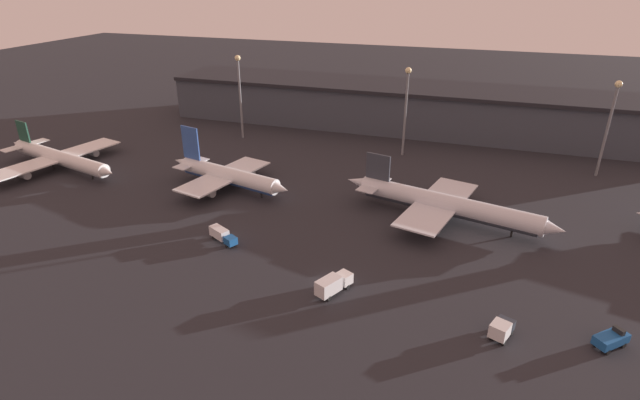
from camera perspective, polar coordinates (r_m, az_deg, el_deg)
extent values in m
plane|color=#26262B|center=(91.11, 1.01, -9.24)|extent=(600.00, 600.00, 0.00)
cube|color=#3D424C|center=(177.42, 10.77, 10.11)|extent=(172.72, 24.12, 13.91)
cube|color=black|center=(175.69, 10.97, 12.49)|extent=(172.72, 26.12, 1.20)
cylinder|color=white|center=(156.49, -27.58, 4.33)|extent=(38.30, 12.66, 3.69)
cylinder|color=#ADB2B7|center=(156.69, -27.53, 4.11)|extent=(36.30, 11.67, 3.13)
cone|color=white|center=(139.97, -23.16, 2.97)|extent=(5.13, 4.45, 3.50)
cone|color=white|center=(173.91, -31.20, 5.50)|extent=(6.11, 4.35, 3.13)
cube|color=#1E4738|center=(168.90, -30.83, 6.75)|extent=(5.11, 1.61, 6.02)
cube|color=white|center=(170.71, -30.64, 5.42)|extent=(6.70, 13.73, 0.24)
cube|color=white|center=(158.24, -27.92, 4.29)|extent=(16.55, 37.62, 0.36)
cylinder|color=gray|center=(162.63, -24.60, 4.98)|extent=(4.42, 2.93, 2.03)
cylinder|color=gray|center=(153.23, -30.79, 2.52)|extent=(4.42, 2.93, 2.03)
cylinder|color=black|center=(146.35, -24.58, 2.50)|extent=(0.50, 0.50, 1.66)
cylinder|color=black|center=(159.60, -27.32, 3.72)|extent=(0.50, 0.50, 1.66)
cylinder|color=black|center=(158.26, -28.20, 3.37)|extent=(0.50, 0.50, 1.66)
cylinder|color=white|center=(128.08, -10.40, 2.82)|extent=(29.57, 10.81, 3.98)
cylinder|color=#2D519E|center=(128.34, -10.38, 2.53)|extent=(28.00, 9.89, 3.38)
cone|color=white|center=(118.59, -4.64, 1.32)|extent=(5.53, 4.80, 3.78)
cone|color=white|center=(138.79, -15.40, 4.21)|extent=(6.60, 4.70, 3.38)
cube|color=#2D519E|center=(134.22, -14.58, 6.33)|extent=(5.51, 1.70, 8.64)
cube|color=white|center=(136.49, -14.50, 4.10)|extent=(6.16, 10.39, 0.24)
cube|color=white|center=(129.21, -10.87, 2.74)|extent=(14.88, 28.32, 0.36)
cylinder|color=gray|center=(134.34, -8.39, 3.19)|extent=(4.77, 3.16, 2.19)
cylinder|color=gray|center=(124.20, -12.84, 0.95)|extent=(4.77, 3.16, 2.19)
cylinder|color=black|center=(122.94, -6.70, 0.64)|extent=(0.50, 0.50, 1.79)
cylinder|color=black|center=(131.18, -10.32, 2.00)|extent=(0.50, 0.50, 1.79)
cylinder|color=black|center=(129.06, -11.26, 1.53)|extent=(0.50, 0.50, 1.79)
cylinder|color=silver|center=(113.37, 14.32, -0.44)|extent=(40.66, 13.76, 4.26)
cylinder|color=#333842|center=(113.68, 14.28, -0.77)|extent=(38.53, 12.66, 3.62)
cone|color=silver|center=(109.88, 25.03, -2.99)|extent=(5.92, 5.14, 4.05)
cone|color=silver|center=(120.69, 4.51, 2.06)|extent=(7.07, 5.03, 3.62)
cube|color=#333842|center=(116.91, 6.65, 3.79)|extent=(5.89, 1.79, 6.19)
cube|color=silver|center=(118.96, 6.19, 1.80)|extent=(6.68, 11.49, 0.24)
cube|color=silver|center=(114.13, 13.33, -0.44)|extent=(16.17, 31.33, 0.36)
cylinder|color=gray|center=(121.74, 15.14, 0.26)|extent=(5.11, 3.38, 2.34)
cylinder|color=gray|center=(107.23, 12.35, -2.92)|extent=(5.11, 3.38, 2.34)
cylinder|color=black|center=(111.96, 21.06, -3.52)|extent=(0.50, 0.50, 1.92)
cylinder|color=black|center=(116.69, 13.49, -1.27)|extent=(0.50, 0.50, 1.92)
cylinder|color=black|center=(113.76, 12.91, -1.92)|extent=(0.50, 0.50, 1.92)
cube|color=#195199|center=(102.17, -10.18, -4.59)|extent=(2.89, 2.80, 1.54)
cube|color=silver|center=(105.02, -11.44, -3.67)|extent=(5.00, 3.89, 2.06)
cylinder|color=black|center=(103.19, -9.87, -4.90)|extent=(1.03, 0.86, 0.90)
cylinder|color=black|center=(102.49, -10.55, -5.19)|extent=(1.03, 0.86, 0.90)
cylinder|color=black|center=(106.70, -11.33, -3.97)|extent=(1.03, 0.86, 0.90)
cylinder|color=black|center=(106.02, -12.01, -4.23)|extent=(1.03, 0.86, 0.90)
cube|color=white|center=(88.95, 2.79, -8.89)|extent=(3.16, 3.06, 1.96)
cube|color=silver|center=(86.33, 0.99, -9.77)|extent=(4.21, 5.19, 2.61)
cylinder|color=black|center=(90.01, 2.24, -9.39)|extent=(0.94, 1.08, 0.90)
cylinder|color=black|center=(89.02, 3.12, -9.84)|extent=(0.94, 1.08, 0.90)
cylinder|color=black|center=(87.19, 0.10, -10.64)|extent=(0.94, 1.08, 0.90)
cylinder|color=black|center=(86.17, 0.97, -11.14)|extent=(0.94, 1.08, 0.90)
cube|color=#195199|center=(87.88, 30.30, -13.55)|extent=(5.57, 5.45, 1.42)
cube|color=black|center=(88.23, 30.98, -12.66)|extent=(1.68, 1.72, 0.80)
cylinder|color=black|center=(90.04, 30.36, -13.37)|extent=(1.07, 1.06, 0.90)
cylinder|color=black|center=(89.33, 31.30, -13.94)|extent=(1.07, 1.06, 0.90)
cylinder|color=black|center=(87.58, 29.00, -14.16)|extent=(1.07, 1.06, 0.90)
cylinder|color=black|center=(86.86, 29.96, -14.76)|extent=(1.07, 1.06, 0.90)
cube|color=#282D38|center=(84.15, 20.48, -13.08)|extent=(2.86, 2.21, 1.65)
cube|color=silver|center=(82.11, 19.87, -13.80)|extent=(3.40, 3.54, 2.20)
cylinder|color=black|center=(84.91, 19.72, -13.50)|extent=(0.93, 1.07, 0.90)
cylinder|color=black|center=(84.50, 20.94, -13.93)|extent=(0.93, 1.07, 0.90)
cylinder|color=black|center=(82.71, 18.95, -14.53)|extent=(0.93, 1.07, 0.90)
cylinder|color=black|center=(82.29, 20.20, -14.98)|extent=(0.93, 1.07, 0.90)
cylinder|color=slate|center=(165.63, -9.08, 11.21)|extent=(0.70, 0.70, 25.22)
sphere|color=beige|center=(163.05, -9.40, 15.72)|extent=(1.80, 1.80, 1.80)
cylinder|color=slate|center=(149.54, 9.71, 9.53)|extent=(0.70, 0.70, 24.50)
sphere|color=beige|center=(146.71, 10.08, 14.37)|extent=(1.80, 1.80, 1.80)
cylinder|color=slate|center=(151.38, 29.92, 6.67)|extent=(0.70, 0.70, 24.20)
sphere|color=beige|center=(148.60, 30.97, 11.29)|extent=(1.80, 1.80, 1.80)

